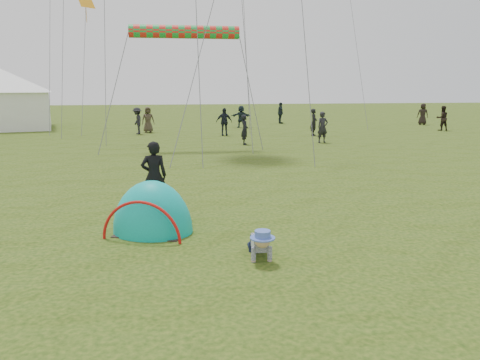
{
  "coord_description": "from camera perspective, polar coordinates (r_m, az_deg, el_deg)",
  "views": [
    {
      "loc": [
        -0.65,
        -7.76,
        3.21
      ],
      "look_at": [
        0.99,
        2.89,
        1.0
      ],
      "focal_mm": 35.0,
      "sensor_mm": 36.0,
      "label": 1
    }
  ],
  "objects": [
    {
      "name": "event_marquee",
      "position": [
        38.72,
        -27.07,
        9.06
      ],
      "size": [
        8.16,
        8.16,
        4.69
      ],
      "primitive_type": null,
      "rotation": [
        0.0,
        0.0,
        0.22
      ],
      "color": "white",
      "rests_on": "ground"
    },
    {
      "name": "crowd_person_1",
      "position": [
        36.14,
        23.43,
        6.92
      ],
      "size": [
        0.9,
        0.73,
        1.73
      ],
      "primitive_type": "imported",
      "rotation": [
        0.0,
        0.0,
        3.05
      ],
      "color": "black",
      "rests_on": "ground"
    },
    {
      "name": "crowd_person_9",
      "position": [
        31.54,
        -12.4,
        7.06
      ],
      "size": [
        0.9,
        1.25,
        1.74
      ],
      "primitive_type": "imported",
      "rotation": [
        0.0,
        0.0,
        4.96
      ],
      "color": "black",
      "rests_on": "ground"
    },
    {
      "name": "crowd_person_8",
      "position": [
        29.97,
        -1.95,
        7.1
      ],
      "size": [
        1.03,
        0.45,
        1.74
      ],
      "primitive_type": "imported",
      "rotation": [
        0.0,
        0.0,
        6.26
      ],
      "color": "black",
      "rests_on": "ground"
    },
    {
      "name": "crowd_person_5",
      "position": [
        35.53,
        0.14,
        7.73
      ],
      "size": [
        1.53,
        0.5,
        1.65
      ],
      "primitive_type": "imported",
      "rotation": [
        0.0,
        0.0,
        3.15
      ],
      "color": "#1D2A34",
      "rests_on": "ground"
    },
    {
      "name": "ground",
      "position": [
        8.42,
        -3.75,
        -10.84
      ],
      "size": [
        140.0,
        140.0,
        0.0
      ],
      "primitive_type": "plane",
      "color": "#17360B"
    },
    {
      "name": "crowd_person_6",
      "position": [
        26.57,
        10.04,
        6.34
      ],
      "size": [
        0.7,
        0.53,
        1.73
      ],
      "primitive_type": "imported",
      "rotation": [
        0.0,
        0.0,
        0.2
      ],
      "color": "black",
      "rests_on": "ground"
    },
    {
      "name": "standing_adult",
      "position": [
        12.22,
        -10.44,
        0.5
      ],
      "size": [
        0.68,
        0.48,
        1.8
      ],
      "primitive_type": "imported",
      "rotation": [
        0.0,
        0.0,
        3.21
      ],
      "color": "black",
      "rests_on": "ground"
    },
    {
      "name": "crowd_person_2",
      "position": [
        39.39,
        4.96,
        8.14
      ],
      "size": [
        0.55,
        1.07,
        1.74
      ],
      "primitive_type": "imported",
      "rotation": [
        0.0,
        0.0,
        1.69
      ],
      "color": "#1C262B",
      "rests_on": "ground"
    },
    {
      "name": "crowd_person_12",
      "position": [
        25.37,
        0.58,
        6.15
      ],
      "size": [
        0.46,
        0.63,
        1.61
      ],
      "primitive_type": "imported",
      "rotation": [
        0.0,
        0.0,
        1.44
      ],
      "color": "black",
      "rests_on": "ground"
    },
    {
      "name": "crawling_toddler",
      "position": [
        8.8,
        2.5,
        -7.6
      ],
      "size": [
        0.61,
        0.85,
        0.64
      ],
      "primitive_type": null,
      "rotation": [
        0.0,
        0.0,
        -0.03
      ],
      "color": "black",
      "rests_on": "ground"
    },
    {
      "name": "popup_tent",
      "position": [
        10.62,
        -10.55,
        -6.2
      ],
      "size": [
        2.18,
        1.99,
        2.31
      ],
      "primitive_type": "ellipsoid",
      "rotation": [
        0.0,
        0.0,
        -0.35
      ],
      "color": "#0B9693",
      "rests_on": "ground"
    },
    {
      "name": "crowd_person_4",
      "position": [
        32.48,
        -11.15,
        7.22
      ],
      "size": [
        0.92,
        0.67,
        1.72
      ],
      "primitive_type": "imported",
      "rotation": [
        0.0,
        0.0,
        0.16
      ],
      "color": "#44392B",
      "rests_on": "ground"
    },
    {
      "name": "rainbow_tube_kite",
      "position": [
        24.41,
        -6.77,
        17.49
      ],
      "size": [
        5.41,
        0.64,
        0.64
      ],
      "primitive_type": "cylinder",
      "rotation": [
        0.0,
        1.57,
        0.0
      ],
      "color": "red"
    },
    {
      "name": "crowd_person_10",
      "position": [
        40.81,
        21.39,
        7.5
      ],
      "size": [
        0.98,
        0.82,
        1.72
      ],
      "primitive_type": "imported",
      "rotation": [
        0.0,
        0.0,
        2.76
      ],
      "color": "black",
      "rests_on": "ground"
    },
    {
      "name": "crowd_person_0",
      "position": [
        30.25,
        8.98,
        6.97
      ],
      "size": [
        0.66,
        0.74,
        1.7
      ],
      "primitive_type": "imported",
      "rotation": [
        0.0,
        0.0,
        1.05
      ],
      "color": "black",
      "rests_on": "ground"
    },
    {
      "name": "diamond_kite_1",
      "position": [
        36.57,
        -18.32,
        20.06
      ],
      "size": [
        1.25,
        1.25,
        1.02
      ],
      "primitive_type": "plane",
      "rotation": [
        1.05,
        0.0,
        0.79
      ],
      "color": "orange"
    }
  ]
}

